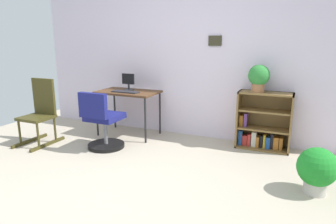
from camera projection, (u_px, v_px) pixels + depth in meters
ground_plane at (108, 191)px, 3.05m from camera, size 6.24×6.24×0.00m
wall_back at (184, 62)px, 4.69m from camera, size 5.20×0.12×2.32m
desk at (128, 95)px, 4.72m from camera, size 0.95×0.58×0.72m
monitor at (128, 82)px, 4.78m from camera, size 0.22×0.18×0.26m
keyboard at (125, 92)px, 4.60m from camera, size 0.43×0.15×0.02m
office_chair at (103, 125)px, 4.16m from camera, size 0.52×0.55×0.83m
rocking_chair at (40, 111)px, 4.40m from camera, size 0.42×0.64×0.95m
bookshelf_low at (263, 124)px, 4.20m from camera, size 0.73×0.30×0.81m
potted_plant_on_shelf at (259, 77)px, 4.03m from camera, size 0.29×0.29×0.37m
potted_plant_floor at (317, 169)px, 2.95m from camera, size 0.39×0.39×0.48m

